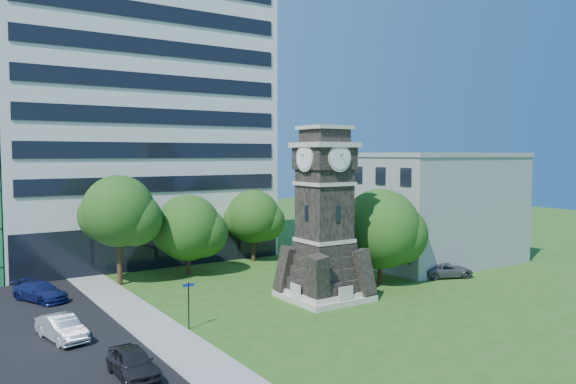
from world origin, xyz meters
TOP-DOWN VIEW (x-y plane):
  - ground at (0.00, 0.00)m, footprint 160.00×160.00m
  - sidewalk at (-9.50, 5.00)m, footprint 3.00×70.00m
  - clock_tower at (3.00, 2.00)m, footprint 5.40×5.40m
  - office_tall at (-3.20, 25.84)m, footprint 26.20×15.11m
  - office_low at (19.97, 8.00)m, footprint 15.20×12.20m
  - car_street_south at (-12.91, -4.54)m, footprint 1.66×4.06m
  - car_street_mid at (-14.52, 2.78)m, footprint 2.21×4.33m
  - car_street_north at (-14.02, 12.33)m, footprint 3.60×4.97m
  - car_east_lot at (15.71, 1.86)m, footprint 4.78×3.45m
  - park_bench at (4.02, 1.17)m, footprint 1.86×0.49m
  - street_sign at (-7.90, 0.66)m, footprint 0.67×0.07m
  - tree_nw at (-7.81, 14.19)m, footprint 6.17×5.61m
  - tree_nc at (-1.88, 14.51)m, footprint 6.15×5.59m
  - tree_ne at (5.84, 16.93)m, footprint 5.59×5.08m
  - tree_east at (9.47, 3.12)m, footprint 6.93×6.30m

SIDE VIEW (x-z plane):
  - ground at x=0.00m, z-range 0.00..0.00m
  - sidewalk at x=-9.50m, z-range 0.00..0.06m
  - park_bench at x=4.02m, z-range 0.03..0.99m
  - car_east_lot at x=15.71m, z-range 0.00..1.21m
  - car_street_north at x=-14.02m, z-range 0.00..1.34m
  - car_street_mid at x=-14.52m, z-range 0.00..1.36m
  - car_street_south at x=-12.91m, z-range 0.00..1.38m
  - street_sign at x=-7.90m, z-range 0.35..3.16m
  - tree_nc at x=-1.88m, z-range 0.47..7.32m
  - tree_ne at x=5.84m, z-range 0.72..7.58m
  - tree_east at x=9.47m, z-range 0.45..7.99m
  - office_low at x=19.97m, z-range 0.01..10.41m
  - clock_tower at x=3.00m, z-range -0.83..11.39m
  - tree_nw at x=-7.81m, z-range 1.28..9.91m
  - office_tall at x=-3.20m, z-range -0.08..28.52m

